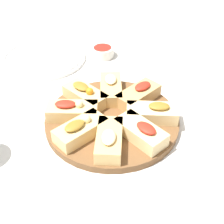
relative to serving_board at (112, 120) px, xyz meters
name	(u,v)px	position (x,y,z in m)	size (l,w,h in m)	color
ground_plane	(112,123)	(0.00, 0.00, -0.01)	(3.00, 3.00, 0.00)	silver
serving_board	(112,120)	(0.00, 0.00, 0.00)	(0.30, 0.30, 0.02)	brown
focaccia_slice_0	(141,132)	(0.08, -0.03, 0.03)	(0.12, 0.09, 0.04)	#E5C689
focaccia_slice_1	(152,113)	(0.08, 0.04, 0.03)	(0.12, 0.09, 0.04)	#E5C689
focaccia_slice_2	(139,95)	(0.03, 0.09, 0.03)	(0.08, 0.12, 0.04)	tan
focaccia_slice_3	(111,89)	(-0.04, 0.08, 0.03)	(0.10, 0.12, 0.04)	tan
focaccia_slice_4	(85,95)	(-0.09, 0.03, 0.03)	(0.12, 0.08, 0.05)	#DBB775
focaccia_slice_5	(72,111)	(-0.08, -0.04, 0.03)	(0.12, 0.10, 0.05)	#DBB775
focaccia_slice_6	(80,130)	(-0.03, -0.08, 0.03)	(0.09, 0.12, 0.05)	#DBB775
focaccia_slice_7	(109,139)	(0.04, -0.08, 0.03)	(0.09, 0.12, 0.04)	tan
plate_left	(43,58)	(-0.32, 0.17, 0.00)	(0.25, 0.25, 0.02)	white
dipping_bowl	(103,52)	(-0.17, 0.27, 0.01)	(0.07, 0.07, 0.03)	silver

